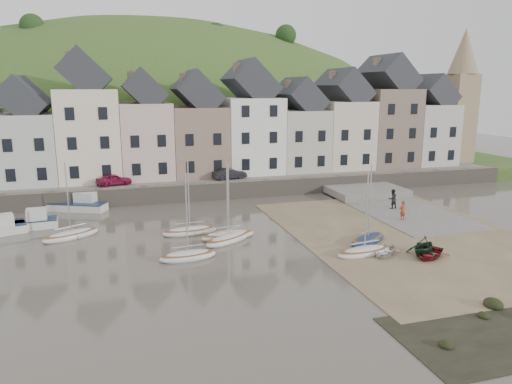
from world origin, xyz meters
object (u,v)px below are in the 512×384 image
object	(u,v)px
car_left	(114,180)
rowboat_white	(384,251)
person_dark	(392,199)
car_right	(230,174)
person_red	(403,210)
sailboat_0	(71,235)
rowboat_red	(429,253)
rowboat_green	(423,246)

from	to	relation	value
car_left	rowboat_white	bearing A→B (deg)	-155.03
person_dark	car_right	bearing A→B (deg)	-48.92
rowboat_white	person_red	world-z (taller)	person_red
person_dark	car_left	bearing A→B (deg)	-32.12
person_dark	car_right	xyz separation A→B (m)	(-13.48, 11.84, 1.15)
rowboat_white	person_red	size ratio (longest dim) A/B	1.63
rowboat_white	person_red	distance (m)	9.90
sailboat_0	rowboat_red	distance (m)	27.21
rowboat_green	car_left	bearing A→B (deg)	-169.53
rowboat_green	rowboat_white	bearing A→B (deg)	-139.73
sailboat_0	person_red	world-z (taller)	sailboat_0
car_right	sailboat_0	bearing A→B (deg)	118.47
rowboat_red	person_red	xyz separation A→B (m)	(3.62, 8.93, 0.62)
sailboat_0	rowboat_red	xyz separation A→B (m)	(24.44, -11.96, 0.11)
rowboat_red	rowboat_green	bearing A→B (deg)	168.03
rowboat_red	person_dark	world-z (taller)	person_dark
rowboat_white	rowboat_green	distance (m)	2.79
rowboat_green	car_right	world-z (taller)	car_right
rowboat_white	person_dark	distance (m)	13.76
sailboat_0	rowboat_red	world-z (taller)	sailboat_0
person_dark	car_left	size ratio (longest dim) A/B	0.53
person_red	car_left	xyz separation A→B (m)	(-24.64, 15.66, 1.23)
rowboat_white	sailboat_0	bearing A→B (deg)	-160.39
person_red	person_dark	xyz separation A→B (m)	(1.35, 3.82, 0.09)
rowboat_red	car_left	size ratio (longest dim) A/B	0.83
car_right	car_left	bearing A→B (deg)	80.07
rowboat_green	person_dark	size ratio (longest dim) A/B	1.39
person_dark	car_right	world-z (taller)	car_right
sailboat_0	person_dark	world-z (taller)	sailboat_0
rowboat_green	rowboat_red	size ratio (longest dim) A/B	0.89
sailboat_0	car_right	xyz separation A→B (m)	(15.93, 12.63, 1.96)
rowboat_green	rowboat_red	xyz separation A→B (m)	(0.18, -0.49, -0.39)
person_dark	car_left	world-z (taller)	car_left
sailboat_0	car_left	xyz separation A→B (m)	(3.42, 12.63, 1.96)
rowboat_white	rowboat_green	size ratio (longest dim) A/B	1.06
person_red	person_dark	world-z (taller)	person_dark
person_dark	rowboat_green	bearing A→B (deg)	59.55
car_left	car_right	world-z (taller)	car_right
rowboat_white	rowboat_green	world-z (taller)	rowboat_green
rowboat_green	car_right	xyz separation A→B (m)	(-8.33, 24.10, 1.47)
rowboat_white	car_right	xyz separation A→B (m)	(-5.73, 23.19, 1.88)
rowboat_red	car_left	bearing A→B (deg)	-171.77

